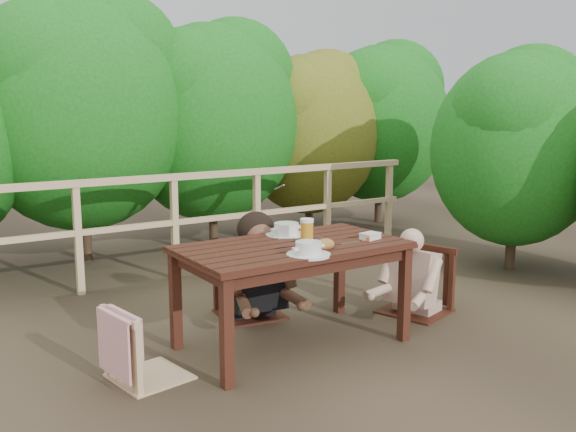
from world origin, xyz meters
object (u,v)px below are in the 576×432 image
chair_left (147,310)px  tumbler (322,243)px  soup_near (308,249)px  beer_glass (307,232)px  chair_far (249,256)px  table (292,296)px  woman (248,235)px  chair_right (416,253)px  soup_far (286,230)px  butter_tub (370,237)px  diner_right (420,242)px  bread_roll (325,245)px

chair_left → tumbler: chair_left is taller
soup_near → beer_glass: bearing=56.7°
chair_far → table: bearing=-86.3°
woman → tumbler: size_ratio=18.63×
chair_left → beer_glass: bearing=-101.1°
chair_far → tumbler: (0.07, -0.85, 0.25)m
chair_right → soup_far: bearing=-119.7°
chair_right → tumbler: bearing=-96.4°
table → butter_tub: bearing=-17.9°
woman → diner_right: 1.36m
diner_right → soup_far: (-1.10, 0.25, 0.18)m
table → tumbler: (0.13, -0.16, 0.39)m
table → soup_near: bearing=-104.1°
tumbler → butter_tub: tumbler is taller
chair_far → beer_glass: chair_far is taller
table → diner_right: diner_right is taller
bread_roll → chair_right: bearing=13.4°
soup_far → chair_right: bearing=-13.2°
bread_roll → tumbler: bread_roll is taller
soup_far → bread_roll: bearing=-93.3°
chair_far → chair_right: chair_right is taller
chair_left → bread_roll: size_ratio=6.45×
table → tumbler: size_ratio=21.77×
diner_right → soup_far: 1.14m
soup_near → beer_glass: (0.19, 0.28, 0.04)m
tumbler → woman: bearing=94.6°
bread_roll → woman: bearing=92.9°
soup_near → bread_roll: bearing=20.5°
chair_left → beer_glass: beer_glass is taller
diner_right → bread_roll: bearing=86.6°
diner_right → soup_far: size_ratio=3.82×
soup_near → tumbler: size_ratio=4.04×
table → beer_glass: size_ratio=8.47×
woman → soup_far: bearing=108.9°
diner_right → soup_near: bearing=87.7°
chair_right → tumbler: (-1.08, -0.19, 0.25)m
soup_near → bread_roll: (0.18, 0.07, -0.01)m
soup_far → beer_glass: bearing=-95.3°
chair_left → diner_right: 2.27m
chair_far → butter_tub: bearing=-52.2°
soup_far → butter_tub: (0.40, -0.46, -0.02)m
soup_far → butter_tub: size_ratio=2.18×
soup_far → tumbler: soup_far is taller
woman → diner_right: (1.17, -0.68, -0.07)m
chair_left → woman: 1.31m
diner_right → tumbler: bearing=83.4°
soup_near → diner_right: bearing=14.1°
table → chair_right: bearing=1.4°
chair_left → butter_tub: bearing=-106.3°
woman → bread_roll: size_ratio=9.71×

